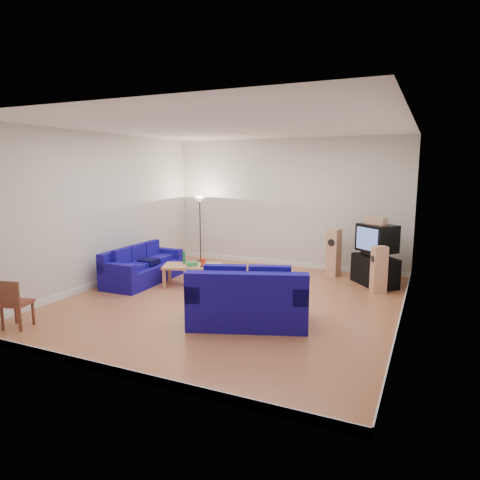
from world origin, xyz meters
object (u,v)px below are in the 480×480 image
at_px(sofa_loveseat, 248,303).
at_px(coffee_table, 193,267).
at_px(tv_stand, 375,271).
at_px(television, 377,238).
at_px(sofa_three_seat, 142,269).

distance_m(sofa_loveseat, coffee_table, 2.57).
height_order(tv_stand, television, television).
bearing_deg(sofa_loveseat, coffee_table, 120.65).
distance_m(sofa_three_seat, tv_stand, 5.05).
xyz_separation_m(sofa_three_seat, sofa_loveseat, (3.16, -1.43, 0.07)).
xyz_separation_m(sofa_loveseat, coffee_table, (-1.98, 1.63, 0.04)).
distance_m(coffee_table, tv_stand, 3.88).
xyz_separation_m(sofa_three_seat, coffee_table, (1.18, 0.20, 0.11)).
relative_size(sofa_three_seat, television, 2.15).
bearing_deg(sofa_loveseat, sofa_three_seat, 135.79).
distance_m(tv_stand, television, 0.70).
xyz_separation_m(sofa_loveseat, tv_stand, (1.54, 3.27, -0.04)).
relative_size(sofa_loveseat, coffee_table, 1.55).
height_order(sofa_three_seat, sofa_loveseat, sofa_loveseat).
bearing_deg(sofa_loveseat, tv_stand, 44.91).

